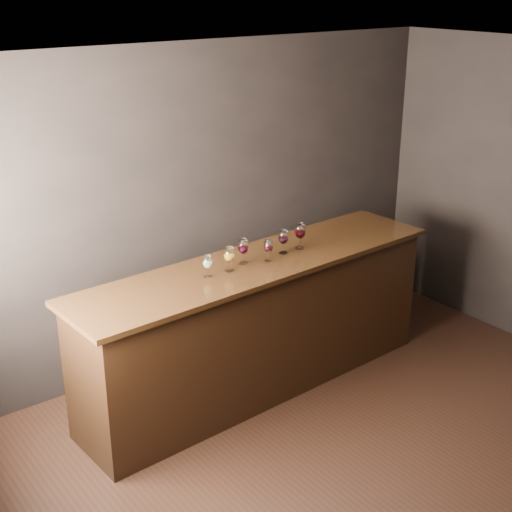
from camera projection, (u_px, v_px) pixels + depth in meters
ground at (381, 465)px, 5.13m from camera, size 5.00×5.00×0.00m
room_shell at (361, 231)px, 4.41m from camera, size 5.02×4.52×2.81m
bar_counter at (258, 328)px, 5.92m from camera, size 3.19×0.83×1.11m
bar_top at (258, 264)px, 5.71m from camera, size 3.30×0.91×0.04m
back_bar_shelf at (264, 302)px, 6.77m from camera, size 2.17×0.40×0.78m
glass_white at (207, 262)px, 5.37m from camera, size 0.07×0.07×0.17m
glass_amber at (229, 255)px, 5.47m from camera, size 0.08×0.08×0.20m
glass_red_a at (243, 247)px, 5.61m from camera, size 0.09×0.09×0.20m
glass_red_b at (268, 246)px, 5.67m from camera, size 0.08×0.08×0.18m
glass_red_c at (283, 238)px, 5.82m from camera, size 0.08×0.08×0.20m
glass_red_d at (300, 232)px, 5.92m from camera, size 0.09×0.09×0.22m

